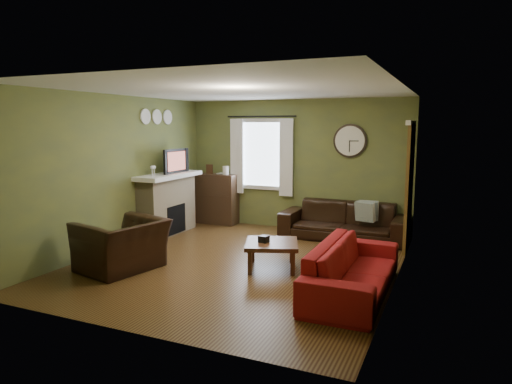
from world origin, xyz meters
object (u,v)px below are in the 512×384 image
at_px(bookshelf, 217,199).
at_px(armchair, 122,245).
at_px(sofa_red, 353,269).
at_px(sofa_brown, 344,221).
at_px(coffee_table, 272,255).

relative_size(bookshelf, armchair, 0.94).
bearing_deg(sofa_red, armchair, 97.11).
distance_m(sofa_red, armchair, 3.30).
bearing_deg(armchair, sofa_brown, 153.75).
height_order(sofa_red, coffee_table, sofa_red).
bearing_deg(sofa_brown, coffee_table, -104.41).
bearing_deg(sofa_red, coffee_table, 68.45).
relative_size(sofa_red, armchair, 1.92).
height_order(armchair, coffee_table, armchair).
height_order(bookshelf, armchair, bookshelf).
xyz_separation_m(armchair, coffee_table, (1.97, 0.92, -0.17)).
height_order(sofa_brown, coffee_table, sofa_brown).
distance_m(sofa_brown, armchair, 4.02).
relative_size(bookshelf, sofa_brown, 0.46).
bearing_deg(coffee_table, sofa_brown, 75.59).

